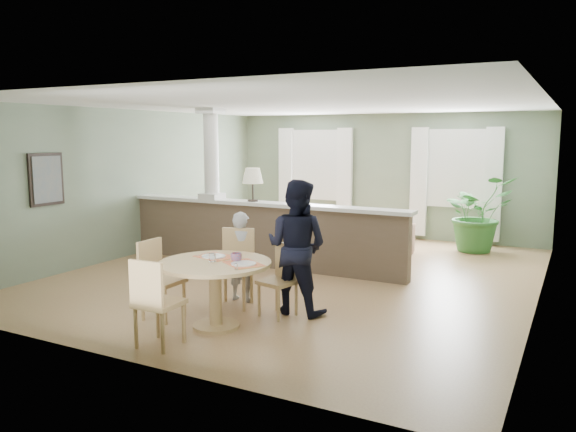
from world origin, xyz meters
The scene contains 12 objects.
ground centered at (0.00, 0.00, 0.00)m, with size 8.00×8.00×0.00m, color tan.
room_shell centered at (-0.03, 0.63, 1.81)m, with size 7.02×8.02×2.71m.
pony_wall centered at (-0.99, 0.20, 0.71)m, with size 5.32×0.38×2.70m.
sofa centered at (-0.23, 1.82, 0.42)m, with size 2.88×1.13×0.84m, color #936750.
houseplant centered at (2.18, 3.20, 0.74)m, with size 1.33×1.15×1.47m, color #2A6026.
dining_table centered at (0.24, -2.77, 0.63)m, with size 1.30×1.30×0.89m.
chair_far_boy centered at (-0.05, -1.90, 0.56)m, with size 0.56×0.56×1.01m.
chair_far_man centered at (0.68, -1.99, 0.49)m, with size 0.49×0.49×0.89m.
chair_near centered at (0.04, -3.60, 0.53)m, with size 0.45×0.45×0.96m.
chair_side centered at (-0.60, -2.80, 0.53)m, with size 0.44×0.44×0.96m.
child_person centered at (-0.08, -1.72, 0.61)m, with size 0.45×0.29×1.22m, color #A4A5AA.
man_person centered at (0.81, -1.82, 0.85)m, with size 0.82×0.64×1.69m, color black.
Camera 1 is at (3.91, -7.97, 2.22)m, focal length 35.00 mm.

